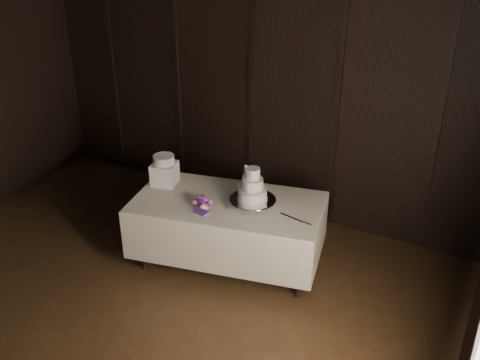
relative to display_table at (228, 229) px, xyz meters
name	(u,v)px	position (x,y,z in m)	size (l,w,h in m)	color
room	(19,224)	(-0.44, -2.15, 1.08)	(6.08, 7.08, 3.08)	black
display_table	(228,229)	(0.00, 0.00, 0.00)	(2.17, 1.47, 0.76)	beige
cake_stand	(253,203)	(0.28, 0.03, 0.39)	(0.48, 0.48, 0.09)	silver
wedding_cake	(250,187)	(0.26, 0.02, 0.57)	(0.34, 0.29, 0.35)	white
bouquet	(204,202)	(-0.16, -0.22, 0.40)	(0.26, 0.36, 0.17)	#E95787
box_pedestal	(165,174)	(-0.81, 0.01, 0.47)	(0.26, 0.26, 0.25)	white
small_cake	(164,160)	(-0.81, 0.01, 0.64)	(0.23, 0.23, 0.09)	white
cake_knife	(292,218)	(0.73, 0.02, 0.35)	(0.37, 0.02, 0.01)	silver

